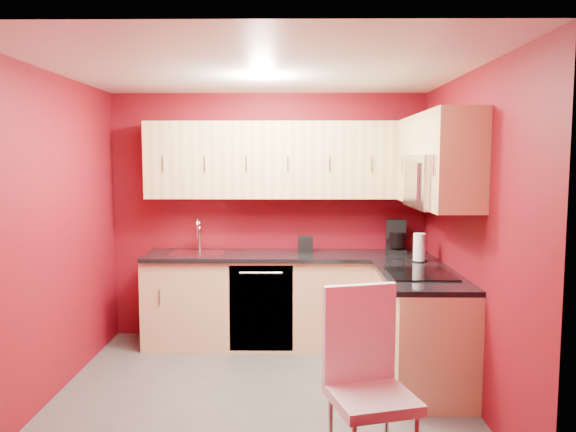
{
  "coord_description": "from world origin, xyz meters",
  "views": [
    {
      "loc": [
        0.26,
        -4.25,
        1.83
      ],
      "look_at": [
        0.21,
        0.55,
        1.35
      ],
      "focal_mm": 35.0,
      "sensor_mm": 36.0,
      "label": 1
    }
  ],
  "objects_px": {
    "dining_chair": "(372,388)",
    "coffee_maker": "(396,236)",
    "microwave": "(437,181)",
    "paper_towel": "(419,247)",
    "sink": "(197,250)",
    "napkin_holder": "(306,245)"
  },
  "relations": [
    {
      "from": "microwave",
      "to": "coffee_maker",
      "type": "height_order",
      "value": "microwave"
    },
    {
      "from": "sink",
      "to": "dining_chair",
      "type": "distance_m",
      "value": 2.81
    },
    {
      "from": "coffee_maker",
      "to": "paper_towel",
      "type": "relative_size",
      "value": 1.26
    },
    {
      "from": "dining_chair",
      "to": "coffee_maker",
      "type": "bearing_deg",
      "value": 61.7
    },
    {
      "from": "microwave",
      "to": "paper_towel",
      "type": "distance_m",
      "value": 0.85
    },
    {
      "from": "paper_towel",
      "to": "dining_chair",
      "type": "distance_m",
      "value": 2.16
    },
    {
      "from": "napkin_holder",
      "to": "paper_towel",
      "type": "xyz_separation_m",
      "value": [
        1.02,
        -0.49,
        0.05
      ]
    },
    {
      "from": "microwave",
      "to": "coffee_maker",
      "type": "relative_size",
      "value": 2.36
    },
    {
      "from": "microwave",
      "to": "napkin_holder",
      "type": "bearing_deg",
      "value": 133.57
    },
    {
      "from": "coffee_maker",
      "to": "paper_towel",
      "type": "distance_m",
      "value": 0.51
    },
    {
      "from": "sink",
      "to": "napkin_holder",
      "type": "xyz_separation_m",
      "value": [
        1.07,
        0.07,
        0.04
      ]
    },
    {
      "from": "napkin_holder",
      "to": "dining_chair",
      "type": "height_order",
      "value": "dining_chair"
    },
    {
      "from": "coffee_maker",
      "to": "dining_chair",
      "type": "xyz_separation_m",
      "value": [
        -0.58,
        -2.48,
        -0.52
      ]
    },
    {
      "from": "microwave",
      "to": "napkin_holder",
      "type": "xyz_separation_m",
      "value": [
        -1.02,
        1.07,
        -0.67
      ]
    },
    {
      "from": "microwave",
      "to": "coffee_maker",
      "type": "distance_m",
      "value": 1.23
    },
    {
      "from": "paper_towel",
      "to": "sink",
      "type": "bearing_deg",
      "value": 168.68
    },
    {
      "from": "dining_chair",
      "to": "napkin_holder",
      "type": "bearing_deg",
      "value": 82.3
    },
    {
      "from": "microwave",
      "to": "sink",
      "type": "xyz_separation_m",
      "value": [
        -2.09,
        1.0,
        -0.72
      ]
    },
    {
      "from": "microwave",
      "to": "paper_towel",
      "type": "relative_size",
      "value": 2.97
    },
    {
      "from": "sink",
      "to": "coffee_maker",
      "type": "relative_size",
      "value": 1.62
    },
    {
      "from": "coffee_maker",
      "to": "dining_chair",
      "type": "distance_m",
      "value": 2.59
    },
    {
      "from": "microwave",
      "to": "coffee_maker",
      "type": "xyz_separation_m",
      "value": [
        -0.12,
        1.08,
        -0.59
      ]
    }
  ]
}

